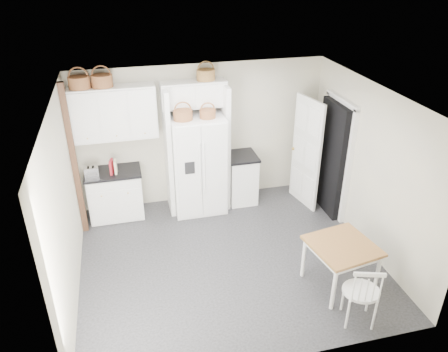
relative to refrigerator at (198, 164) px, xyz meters
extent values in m
plane|color=black|center=(0.15, -1.61, -0.90)|extent=(4.50, 4.50, 0.00)
plane|color=white|center=(0.15, -1.61, 1.70)|extent=(4.50, 4.50, 0.00)
plane|color=#B6B1A5|center=(0.15, 0.39, 0.40)|extent=(4.50, 0.00, 4.50)
plane|color=#B6B1A5|center=(-2.10, -1.61, 0.40)|extent=(0.00, 4.00, 4.00)
plane|color=#B6B1A5|center=(2.40, -1.61, 0.40)|extent=(0.00, 4.00, 4.00)
cube|color=white|center=(0.00, 0.00, 0.00)|extent=(0.93, 0.75, 1.79)
cube|color=white|center=(-1.49, 0.09, -0.47)|extent=(0.92, 0.58, 0.86)
cube|color=white|center=(0.83, 0.09, -0.44)|extent=(0.51, 0.62, 0.91)
cube|color=olive|center=(1.53, -2.57, -0.55)|extent=(0.97, 0.97, 0.70)
cube|color=white|center=(1.46, -3.25, -0.41)|extent=(0.58, 0.55, 0.97)
cube|color=black|center=(-1.49, 0.09, -0.02)|extent=(0.96, 0.62, 0.04)
cube|color=black|center=(0.83, 0.09, 0.03)|extent=(0.56, 0.66, 0.04)
cube|color=silver|center=(-1.84, 0.00, 0.08)|extent=(0.25, 0.15, 0.16)
cube|color=#AB202C|center=(-1.50, 0.01, 0.13)|extent=(0.07, 0.18, 0.26)
cube|color=beige|center=(-1.43, 0.01, 0.12)|extent=(0.05, 0.16, 0.24)
cylinder|color=brown|center=(-1.82, 0.22, 1.55)|extent=(0.34, 0.34, 0.19)
cylinder|color=brown|center=(-1.47, 0.22, 1.55)|extent=(0.34, 0.34, 0.20)
cylinder|color=brown|center=(0.22, 0.22, 1.54)|extent=(0.32, 0.32, 0.18)
cylinder|color=brown|center=(-0.24, -0.10, 0.98)|extent=(0.32, 0.32, 0.17)
cylinder|color=brown|center=(0.17, -0.10, 0.97)|extent=(0.27, 0.27, 0.15)
cube|color=white|center=(-1.35, 0.22, 1.00)|extent=(1.40, 0.34, 0.90)
cube|color=white|center=(0.00, 0.22, 1.23)|extent=(1.12, 0.34, 0.45)
cube|color=white|center=(-0.51, 0.09, 0.25)|extent=(0.08, 0.60, 2.30)
cube|color=white|center=(0.51, 0.09, 0.25)|extent=(0.08, 0.60, 2.30)
cube|color=#3E2313|center=(-2.05, -0.26, 0.40)|extent=(0.09, 0.09, 2.60)
cube|color=black|center=(2.31, -0.61, 0.13)|extent=(0.18, 0.85, 2.05)
cube|color=white|center=(1.95, -0.28, 0.13)|extent=(0.21, 0.79, 2.05)
camera|label=1|loc=(-1.23, -6.92, 3.44)|focal=35.00mm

